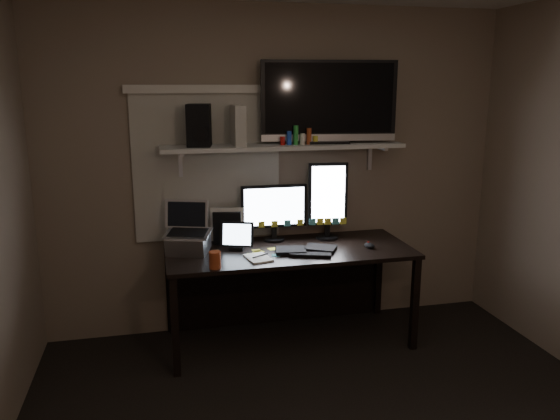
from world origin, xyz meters
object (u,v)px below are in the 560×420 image
object	(u,v)px
desk	(285,266)
speaker	(199,125)
cup	(215,260)
monitor_portrait	(328,201)
keyboard	(306,250)
monitor_landscape	(274,212)
game_console	(238,125)
tablet	(237,236)
mouse	(369,245)
laptop	(188,229)
tv	(329,102)

from	to	relation	value
desk	speaker	bearing A→B (deg)	173.20
cup	monitor_portrait	bearing A→B (deg)	28.68
keyboard	monitor_landscape	bearing A→B (deg)	136.08
game_console	keyboard	bearing A→B (deg)	-33.60
cup	tablet	bearing A→B (deg)	61.83
keyboard	mouse	bearing A→B (deg)	17.54
mouse	speaker	world-z (taller)	speaker
mouse	monitor_portrait	bearing A→B (deg)	112.33
desk	mouse	xyz separation A→B (m)	(0.58, -0.23, 0.19)
desk	laptop	bearing A→B (deg)	-175.94
mouse	speaker	size ratio (longest dim) A/B	0.34
monitor_landscape	laptop	size ratio (longest dim) A/B	1.42
desk	tablet	distance (m)	0.48
laptop	game_console	size ratio (longest dim) A/B	1.24
monitor_landscape	laptop	bearing A→B (deg)	-164.96
keyboard	tv	bearing A→B (deg)	69.26
monitor_portrait	game_console	world-z (taller)	game_console
desk	game_console	size ratio (longest dim) A/B	6.23
keyboard	tv	distance (m)	1.11
cup	game_console	bearing A→B (deg)	63.77
tv	mouse	bearing A→B (deg)	-44.84
keyboard	cup	xyz separation A→B (m)	(-0.68, -0.22, 0.04)
desk	laptop	world-z (taller)	laptop
monitor_portrait	tablet	distance (m)	0.78
monitor_landscape	tablet	world-z (taller)	monitor_landscape
desk	monitor_portrait	size ratio (longest dim) A/B	2.95
tablet	tv	distance (m)	1.20
monitor_portrait	speaker	xyz separation A→B (m)	(-0.97, -0.01, 0.59)
monitor_landscape	keyboard	bearing A→B (deg)	-63.34
desk	keyboard	xyz separation A→B (m)	(0.10, -0.21, 0.19)
laptop	tv	world-z (taller)	tv
keyboard	cup	bearing A→B (deg)	-141.94
keyboard	speaker	world-z (taller)	speaker
keyboard	tv	world-z (taller)	tv
laptop	cup	world-z (taller)	laptop
cup	tv	world-z (taller)	tv
desk	speaker	size ratio (longest dim) A/B	6.04
tv	game_console	size ratio (longest dim) A/B	3.50
monitor_portrait	game_console	xyz separation A→B (m)	(-0.69, -0.02, 0.59)
tablet	laptop	size ratio (longest dim) A/B	0.68
keyboard	monitor_portrait	bearing A→B (deg)	68.66
monitor_portrait	mouse	distance (m)	0.48
desk	cup	xyz separation A→B (m)	(-0.58, -0.43, 0.23)
desk	speaker	xyz separation A→B (m)	(-0.62, 0.07, 1.08)
monitor_portrait	speaker	distance (m)	1.14
mouse	cup	distance (m)	1.18
desk	monitor_portrait	xyz separation A→B (m)	(0.36, 0.08, 0.48)
mouse	tablet	size ratio (longest dim) A/B	0.41
tablet	mouse	bearing A→B (deg)	9.88
keyboard	laptop	distance (m)	0.86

